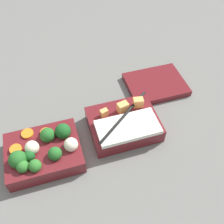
# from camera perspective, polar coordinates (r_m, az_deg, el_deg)

# --- Properties ---
(ground_plane) EXTENTS (3.00, 3.00, 0.00)m
(ground_plane) POSITION_cam_1_polar(r_m,az_deg,el_deg) (0.73, -5.08, -5.53)
(ground_plane) COLOR slate
(bento_tray_vegetable) EXTENTS (0.19, 0.15, 0.08)m
(bento_tray_vegetable) POSITION_cam_1_polar(r_m,az_deg,el_deg) (0.69, -14.67, -8.34)
(bento_tray_vegetable) COLOR maroon
(bento_tray_vegetable) RESTS_ON ground_plane
(bento_tray_rice) EXTENTS (0.19, 0.15, 0.07)m
(bento_tray_rice) POSITION_cam_1_polar(r_m,az_deg,el_deg) (0.73, 2.67, -2.71)
(bento_tray_rice) COLOR maroon
(bento_tray_rice) RESTS_ON ground_plane
(bento_lid) EXTENTS (0.18, 0.14, 0.02)m
(bento_lid) POSITION_cam_1_polar(r_m,az_deg,el_deg) (0.87, 9.47, 5.95)
(bento_lid) COLOR maroon
(bento_lid) RESTS_ON ground_plane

